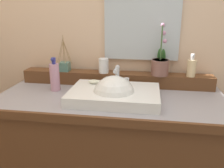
% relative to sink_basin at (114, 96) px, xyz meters
% --- Properties ---
extents(wall_back, '(3.02, 0.20, 2.66)m').
position_rel_sink_basin_xyz_m(wall_back, '(-0.03, 0.45, 0.43)').
color(wall_back, beige).
rests_on(wall_back, ground).
extents(vanity_cabinet, '(1.32, 0.58, 0.88)m').
position_rel_sink_basin_xyz_m(vanity_cabinet, '(-0.03, 0.05, -0.46)').
color(vanity_cabinet, brown).
rests_on(vanity_cabinet, ground).
extents(back_ledge, '(1.24, 0.11, 0.08)m').
position_rel_sink_basin_xyz_m(back_ledge, '(-0.03, 0.27, 0.02)').
color(back_ledge, brown).
rests_on(back_ledge, vanity_cabinet).
extents(sink_basin, '(0.49, 0.34, 0.27)m').
position_rel_sink_basin_xyz_m(sink_basin, '(0.00, 0.00, 0.00)').
color(sink_basin, white).
rests_on(sink_basin, vanity_cabinet).
extents(soap_bar, '(0.07, 0.04, 0.02)m').
position_rel_sink_basin_xyz_m(soap_bar, '(-0.14, 0.10, 0.04)').
color(soap_bar, silver).
rests_on(soap_bar, sink_basin).
extents(potted_plant, '(0.11, 0.12, 0.32)m').
position_rel_sink_basin_xyz_m(potted_plant, '(0.25, 0.26, 0.12)').
color(potted_plant, brown).
rests_on(potted_plant, back_ledge).
extents(soap_dispenser, '(0.05, 0.06, 0.14)m').
position_rel_sink_basin_xyz_m(soap_dispenser, '(0.44, 0.25, 0.12)').
color(soap_dispenser, beige).
rests_on(soap_dispenser, back_ledge).
extents(tumbler_cup, '(0.06, 0.06, 0.09)m').
position_rel_sink_basin_xyz_m(tumbler_cup, '(-0.11, 0.25, 0.11)').
color(tumbler_cup, white).
rests_on(tumbler_cup, back_ledge).
extents(reed_diffuser, '(0.11, 0.09, 0.24)m').
position_rel_sink_basin_xyz_m(reed_diffuser, '(-0.37, 0.26, 0.09)').
color(reed_diffuser, slate).
rests_on(reed_diffuser, back_ledge).
extents(lotion_bottle, '(0.06, 0.06, 0.21)m').
position_rel_sink_basin_xyz_m(lotion_bottle, '(-0.38, 0.11, 0.06)').
color(lotion_bottle, '#C990A8').
rests_on(lotion_bottle, vanity_cabinet).
extents(mirror, '(0.48, 0.02, 0.62)m').
position_rel_sink_basin_xyz_m(mirror, '(0.13, 0.33, 0.45)').
color(mirror, silver).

